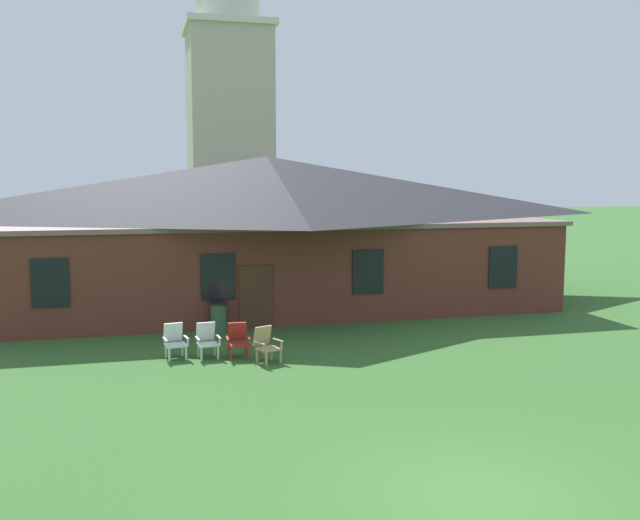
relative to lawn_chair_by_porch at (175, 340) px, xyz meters
The scene contains 8 objects.
ground_plane 10.74m from the lawn_chair_by_porch, 67.43° to the right, with size 200.00×200.00×0.00m, color #336028.
brick_building 9.54m from the lawn_chair_by_porch, 63.46° to the left, with size 21.18×10.40×5.78m.
dome_tower 25.90m from the lawn_chair_by_porch, 78.87° to the left, with size 5.18×5.18×19.78m.
lawn_chair_by_porch is the anchor object (origin of this frame).
lawn_chair_near_door 0.88m from the lawn_chair_by_porch, ahead, with size 0.68×0.72×0.96m.
lawn_chair_left_end 1.73m from the lawn_chair_by_porch, 12.29° to the right, with size 0.66×0.69×0.96m.
lawn_chair_middle 2.58m from the lawn_chair_by_porch, 24.02° to the right, with size 0.79×0.84×0.96m.
trash_bin 3.33m from the lawn_chair_by_porch, 62.41° to the left, with size 0.56×0.56×0.98m.
Camera 1 is at (-5.05, -9.47, 4.90)m, focal length 39.62 mm.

